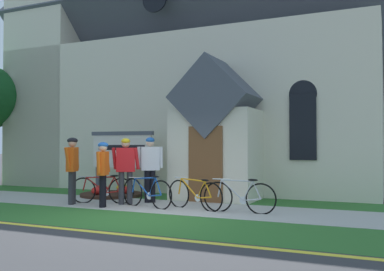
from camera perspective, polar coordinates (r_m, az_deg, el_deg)
ground at (r=13.26m, az=2.27°, el=-8.10°), size 140.00×140.00×0.00m
sidewalk_slab at (r=12.35m, az=-11.29°, el=-8.55°), size 32.00×2.30×0.01m
grass_verge at (r=10.63m, az=-18.43°, el=-9.66°), size 32.00×2.16×0.01m
church_lawn at (r=13.99m, az=-6.53°, el=-7.73°), size 24.00×1.64×0.01m
curb_paint_stripe at (r=9.77m, az=-23.43°, el=-10.35°), size 28.00×0.16×0.01m
church_building at (r=19.11m, az=0.80°, el=8.69°), size 14.38×11.38×13.34m
church_sign at (r=14.27m, az=-9.09°, el=-2.13°), size 2.21×0.29×2.02m
flower_bed at (r=13.87m, az=-10.44°, el=-7.40°), size 1.91×1.91×0.34m
bicycle_silver at (r=12.19m, az=-11.57°, el=-6.92°), size 1.72×0.55×0.79m
bicycle_black at (r=10.30m, az=6.18°, el=-7.90°), size 1.76×0.08×0.81m
bicycle_white at (r=11.19m, az=-5.92°, el=-7.37°), size 1.72×0.53×0.84m
bicycle_red at (r=10.79m, az=0.35°, el=-7.65°), size 1.71×0.61×0.79m
cyclist_in_orange_jersey at (r=12.09m, az=-15.30°, el=-3.68°), size 0.38×0.75×1.78m
cyclist_in_green_jersey at (r=11.31m, az=-11.51°, el=-4.33°), size 0.35×0.71×1.65m
cyclist_in_white_jersey at (r=12.04m, az=-5.47°, el=-3.68°), size 0.62×0.46×1.79m
cyclist_in_red_jersey at (r=11.74m, az=-8.63°, el=-3.85°), size 0.64×0.44×1.76m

